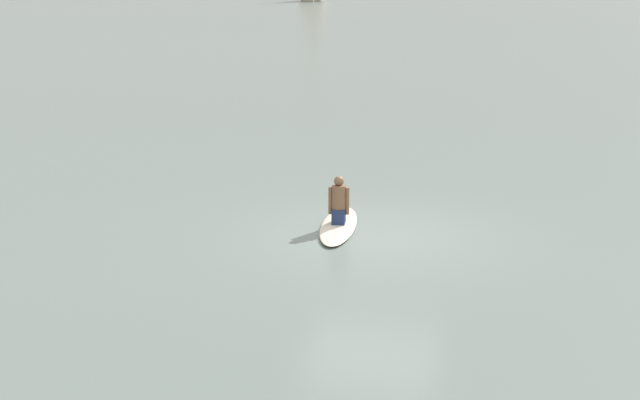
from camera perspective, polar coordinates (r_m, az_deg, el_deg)
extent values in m
plane|color=slate|center=(17.01, 3.36, -2.30)|extent=(400.00, 400.00, 0.00)
ellipsoid|color=silver|center=(17.55, 1.16, -1.58)|extent=(0.96, 2.76, 0.09)
cube|color=navy|center=(17.50, 1.17, -0.99)|extent=(0.28, 0.33, 0.28)
cylinder|color=brown|center=(17.41, 1.17, 0.15)|extent=(0.29, 0.29, 0.47)
sphere|color=brown|center=(17.33, 1.18, 1.19)|extent=(0.19, 0.19, 0.19)
cylinder|color=brown|center=(17.41, 1.70, -0.06)|extent=(0.08, 0.08, 0.52)
cylinder|color=brown|center=(17.44, 0.64, -0.03)|extent=(0.08, 0.08, 0.52)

